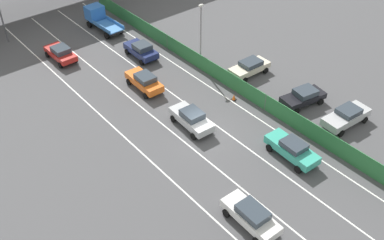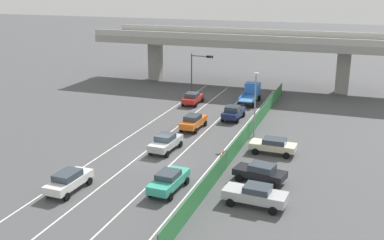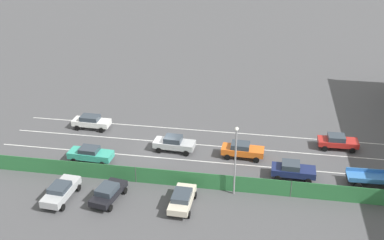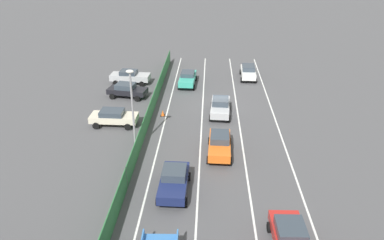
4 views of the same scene
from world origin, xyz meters
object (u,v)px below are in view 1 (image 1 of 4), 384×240
(car_sedan_silver, at_px, (191,118))
(street_lamp, at_px, (201,30))
(car_taxi_orange, at_px, (144,81))
(car_sedan_navy, at_px, (141,50))
(car_sedan_white, at_px, (251,215))
(flatbed_truck_blue, at_px, (99,18))
(traffic_light, at_px, (10,7))
(car_taxi_teal, at_px, (292,149))
(car_sedan_red, at_px, (61,53))
(parked_sedan_cream, at_px, (250,67))
(parked_sedan_dark, at_px, (304,96))
(traffic_cone, at_px, (234,97))
(parked_wagon_silver, at_px, (347,116))

(car_sedan_silver, distance_m, street_lamp, 10.68)
(car_taxi_orange, relative_size, street_lamp, 0.65)
(car_sedan_navy, distance_m, car_sedan_white, 24.64)
(flatbed_truck_blue, distance_m, traffic_light, 9.92)
(car_taxi_teal, distance_m, car_sedan_white, 7.90)
(car_taxi_orange, distance_m, car_sedan_red, 10.91)
(car_sedan_silver, distance_m, parked_sedan_cream, 10.40)
(car_sedan_navy, xyz_separation_m, car_sedan_red, (-6.96, 5.03, -0.03))
(car_sedan_white, bearing_deg, car_sedan_navy, 73.17)
(car_sedan_silver, bearing_deg, car_taxi_teal, -65.57)
(car_sedan_white, distance_m, flatbed_truck_blue, 33.35)
(car_sedan_red, xyz_separation_m, parked_sedan_dark, (13.71, -21.76, -0.00))
(car_sedan_navy, height_order, car_sedan_white, car_sedan_navy)
(car_taxi_orange, xyz_separation_m, car_sedan_white, (-3.91, -18.37, -0.00))
(flatbed_truck_blue, relative_size, traffic_cone, 9.23)
(car_sedan_navy, bearing_deg, car_taxi_teal, -89.21)
(flatbed_truck_blue, distance_m, street_lamp, 15.18)
(car_taxi_teal, height_order, parked_sedan_cream, car_taxi_teal)
(car_taxi_orange, distance_m, car_sedan_silver, 7.46)
(car_sedan_white, height_order, traffic_cone, car_sedan_white)
(car_sedan_red, bearing_deg, car_sedan_silver, -78.73)
(parked_sedan_dark, bearing_deg, parked_sedan_cream, 91.42)
(car_sedan_silver, relative_size, traffic_light, 0.82)
(car_sedan_navy, xyz_separation_m, parked_sedan_cream, (6.58, -9.89, -0.04))
(car_sedan_red, bearing_deg, parked_sedan_cream, -47.76)
(traffic_light, relative_size, street_lamp, 0.80)
(parked_wagon_silver, xyz_separation_m, street_lamp, (-3.56, 15.61, 3.34))
(car_taxi_teal, xyz_separation_m, parked_sedan_cream, (6.29, 10.98, -0.03))
(car_sedan_navy, bearing_deg, traffic_cone, -79.48)
(car_taxi_orange, xyz_separation_m, parked_wagon_silver, (10.50, -15.87, -0.02))
(car_taxi_orange, bearing_deg, car_sedan_white, -102.02)
(car_sedan_silver, xyz_separation_m, car_taxi_teal, (3.72, -8.19, -0.02))
(traffic_light, distance_m, street_lamp, 21.91)
(street_lamp, bearing_deg, car_taxi_orange, 177.85)
(car_taxi_orange, distance_m, parked_sedan_cream, 10.86)
(car_sedan_red, height_order, parked_wagon_silver, parked_wagon_silver)
(traffic_cone, bearing_deg, car_sedan_silver, -174.39)
(parked_wagon_silver, xyz_separation_m, traffic_light, (-15.99, 33.65, 3.05))
(parked_wagon_silver, bearing_deg, street_lamp, 102.85)
(street_lamp, bearing_deg, flatbed_truck_blue, 103.94)
(car_sedan_silver, distance_m, car_sedan_red, 18.05)
(car_taxi_orange, height_order, parked_wagon_silver, car_taxi_orange)
(parked_sedan_cream, bearing_deg, car_sedan_silver, -164.43)
(flatbed_truck_blue, bearing_deg, traffic_light, 157.83)
(car_taxi_teal, bearing_deg, street_lamp, 77.42)
(traffic_light, xyz_separation_m, street_lamp, (12.43, -18.05, 0.29))
(car_sedan_silver, bearing_deg, parked_sedan_dark, -21.72)
(street_lamp, distance_m, traffic_cone, 7.87)
(car_sedan_red, height_order, parked_sedan_dark, car_sedan_red)
(car_sedan_red, distance_m, traffic_cone, 19.47)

